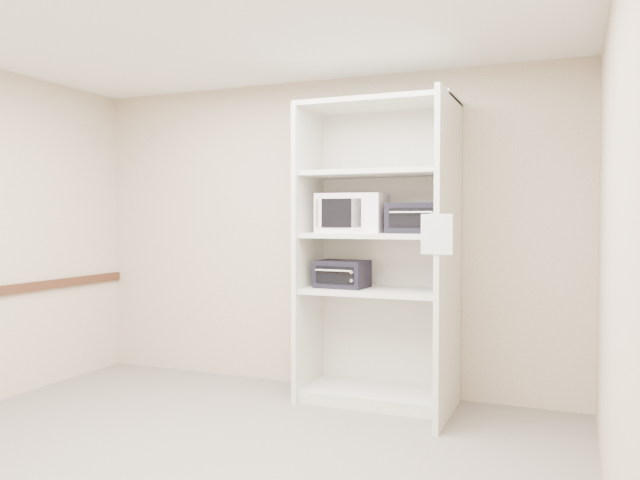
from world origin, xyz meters
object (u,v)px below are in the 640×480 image
at_px(shelving_unit, 383,263).
at_px(toaster_oven_upper, 414,218).
at_px(microwave, 353,213).
at_px(toaster_oven_lower, 342,274).

bearing_deg(shelving_unit, toaster_oven_upper, 9.82).
bearing_deg(toaster_oven_upper, shelving_unit, -174.79).
relative_size(microwave, toaster_oven_upper, 1.27).
bearing_deg(toaster_oven_upper, toaster_oven_lower, -178.64).
xyz_separation_m(shelving_unit, toaster_oven_lower, (-0.34, -0.02, -0.10)).
bearing_deg(toaster_oven_lower, toaster_oven_upper, 9.79).
bearing_deg(shelving_unit, toaster_oven_lower, -176.78).
relative_size(toaster_oven_upper, toaster_oven_lower, 1.04).
height_order(shelving_unit, microwave, shelving_unit).
height_order(shelving_unit, toaster_oven_lower, shelving_unit).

